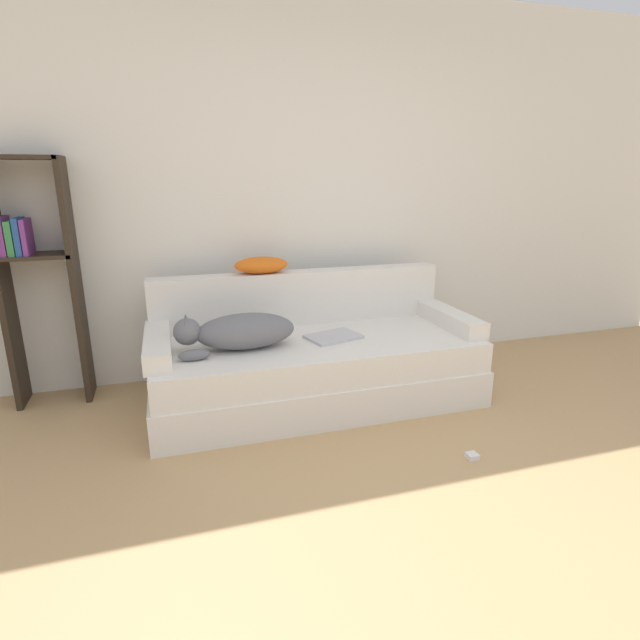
{
  "coord_description": "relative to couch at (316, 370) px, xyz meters",
  "views": [
    {
      "loc": [
        -1.01,
        -1.19,
        1.45
      ],
      "look_at": [
        -0.13,
        1.67,
        0.58
      ],
      "focal_mm": 28.0,
      "sensor_mm": 36.0,
      "label": 1
    }
  ],
  "objects": [
    {
      "name": "ground_plane",
      "position": [
        0.13,
        -1.76,
        -0.21
      ],
      "size": [
        20.0,
        20.0,
        0.0
      ],
      "primitive_type": "plane",
      "color": "tan"
    },
    {
      "name": "wall_back",
      "position": [
        0.13,
        0.7,
        1.14
      ],
      "size": [
        6.88,
        0.06,
        2.7
      ],
      "color": "silver",
      "rests_on": "ground_plane"
    },
    {
      "name": "couch",
      "position": [
        0.0,
        0.0,
        0.0
      ],
      "size": [
        2.1,
        0.92,
        0.43
      ],
      "color": "silver",
      "rests_on": "ground_plane"
    },
    {
      "name": "couch_backrest",
      "position": [
        0.0,
        0.39,
        0.4
      ],
      "size": [
        2.06,
        0.15,
        0.37
      ],
      "color": "silver",
      "rests_on": "couch"
    },
    {
      "name": "couch_arm_left",
      "position": [
        -0.98,
        -0.01,
        0.27
      ],
      "size": [
        0.15,
        0.73,
        0.11
      ],
      "color": "silver",
      "rests_on": "couch"
    },
    {
      "name": "couch_arm_right",
      "position": [
        0.98,
        -0.01,
        0.27
      ],
      "size": [
        0.15,
        0.73,
        0.11
      ],
      "color": "silver",
      "rests_on": "couch"
    },
    {
      "name": "dog",
      "position": [
        -0.5,
        -0.06,
        0.33
      ],
      "size": [
        0.72,
        0.3,
        0.23
      ],
      "color": "slate",
      "rests_on": "couch"
    },
    {
      "name": "laptop",
      "position": [
        0.11,
        -0.03,
        0.23
      ],
      "size": [
        0.38,
        0.31,
        0.02
      ],
      "rotation": [
        0.0,
        0.0,
        0.28
      ],
      "color": "#B7B7BC",
      "rests_on": "couch"
    },
    {
      "name": "throw_pillow",
      "position": [
        -0.27,
        0.39,
        0.65
      ],
      "size": [
        0.37,
        0.21,
        0.11
      ],
      "color": "orange",
      "rests_on": "couch_backrest"
    },
    {
      "name": "bookshelf",
      "position": [
        -1.67,
        0.51,
        0.68
      ],
      "size": [
        0.44,
        0.26,
        1.56
      ],
      "color": "#2D2319",
      "rests_on": "ground_plane"
    },
    {
      "name": "power_adapter",
      "position": [
        0.58,
        -0.95,
        -0.2
      ],
      "size": [
        0.06,
        0.06,
        0.03
      ],
      "color": "silver",
      "rests_on": "ground_plane"
    }
  ]
}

